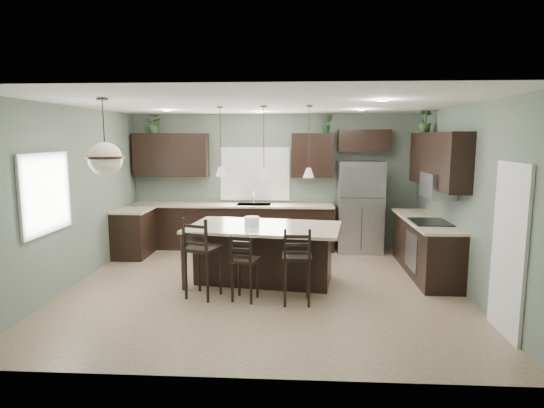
{
  "coord_description": "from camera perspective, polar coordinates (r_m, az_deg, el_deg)",
  "views": [
    {
      "loc": [
        0.53,
        -6.84,
        2.32
      ],
      "look_at": [
        0.1,
        0.4,
        1.25
      ],
      "focal_mm": 30.0,
      "sensor_mm": 36.0,
      "label": 1
    }
  ],
  "objects": [
    {
      "name": "ground",
      "position": [
        7.24,
        -0.99,
        -10.29
      ],
      "size": [
        6.0,
        6.0,
        0.0
      ],
      "primitive_type": "plane",
      "color": "#9E8466",
      "rests_on": "ground"
    },
    {
      "name": "window_back",
      "position": [
        9.65,
        -2.15,
        3.81
      ],
      "size": [
        1.35,
        0.02,
        1.0
      ],
      "primitive_type": "cube",
      "color": "white",
      "rests_on": "room_shell"
    },
    {
      "name": "back_upper_left",
      "position": [
        9.8,
        -12.55,
        6.03
      ],
      "size": [
        1.55,
        0.34,
        0.9
      ],
      "primitive_type": "cube",
      "color": "black",
      "rests_on": "room_shell"
    },
    {
      "name": "left_return_cabs",
      "position": [
        9.32,
        -16.99,
        -3.56
      ],
      "size": [
        0.6,
        0.9,
        0.9
      ],
      "primitive_type": "cube",
      "color": "black",
      "rests_on": "ground"
    },
    {
      "name": "fridge_header",
      "position": [
        9.52,
        11.48,
        7.8
      ],
      "size": [
        1.05,
        0.34,
        0.45
      ],
      "primitive_type": "cube",
      "color": "black",
      "rests_on": "room_shell"
    },
    {
      "name": "pendant_left",
      "position": [
        7.26,
        -6.49,
        7.78
      ],
      "size": [
        0.17,
        0.17,
        1.1
      ],
      "primitive_type": null,
      "color": "silver",
      "rests_on": "room_shell"
    },
    {
      "name": "faucet",
      "position": [
        9.37,
        -2.33,
        0.78
      ],
      "size": [
        0.02,
        0.02,
        0.28
      ],
      "primitive_type": "cylinder",
      "color": "silver",
      "rests_on": "back_countertop"
    },
    {
      "name": "chandelier",
      "position": [
        6.03,
        -20.31,
        7.88
      ],
      "size": [
        0.46,
        0.46,
        0.96
      ],
      "primitive_type": null,
      "color": "#FAE7CD",
      "rests_on": "room_shell"
    },
    {
      "name": "refrigerator",
      "position": [
        9.38,
        10.93,
        -0.32
      ],
      "size": [
        0.9,
        0.74,
        1.85
      ],
      "primitive_type": "cube",
      "color": "#9B9AA3",
      "rests_on": "ground"
    },
    {
      "name": "serving_dish",
      "position": [
        7.25,
        -2.55,
        -2.16
      ],
      "size": [
        0.24,
        0.24,
        0.14
      ],
      "primitive_type": "cylinder",
      "color": "white",
      "rests_on": "kitchen_island"
    },
    {
      "name": "bar_stool_center",
      "position": [
        6.53,
        -3.41,
        -7.95
      ],
      "size": [
        0.43,
        0.43,
        0.97
      ],
      "primitive_type": "cube",
      "rotation": [
        0.0,
        0.0,
        -0.23
      ],
      "color": "black",
      "rests_on": "ground"
    },
    {
      "name": "plant_right_wall",
      "position": [
        8.78,
        18.66,
        9.85
      ],
      "size": [
        0.29,
        0.29,
        0.42
      ],
      "primitive_type": "imported",
      "rotation": [
        0.0,
        0.0,
        0.24
      ],
      "color": "#2C4C21",
      "rests_on": "right_upper_cabs"
    },
    {
      "name": "plant_back_left",
      "position": [
        9.86,
        -14.52,
        9.69
      ],
      "size": [
        0.38,
        0.35,
        0.38
      ],
      "primitive_type": "imported",
      "rotation": [
        0.0,
        0.0,
        -0.16
      ],
      "color": "#365826",
      "rests_on": "back_upper_left"
    },
    {
      "name": "pendant_right",
      "position": [
        6.96,
        4.66,
        7.79
      ],
      "size": [
        0.17,
        0.17,
        1.1
      ],
      "primitive_type": null,
      "color": "silver",
      "rests_on": "room_shell"
    },
    {
      "name": "bar_stool_left",
      "position": [
        6.69,
        -8.66,
        -6.61
      ],
      "size": [
        0.57,
        0.57,
        1.2
      ],
      "primitive_type": "cube",
      "rotation": [
        0.0,
        0.0,
        -0.35
      ],
      "color": "black",
      "rests_on": "ground"
    },
    {
      "name": "room_shell",
      "position": [
        6.89,
        -1.03,
        3.22
      ],
      "size": [
        6.0,
        6.0,
        6.0
      ],
      "color": "slate",
      "rests_on": "ground"
    },
    {
      "name": "left_return_countertop",
      "position": [
        9.23,
        -17.0,
        -0.7
      ],
      "size": [
        0.66,
        0.96,
        0.04
      ],
      "primitive_type": "cube",
      "color": "beige",
      "rests_on": "left_return_cabs"
    },
    {
      "name": "back_upper_right",
      "position": [
        9.43,
        5.06,
        6.11
      ],
      "size": [
        0.85,
        0.34,
        0.9
      ],
      "primitive_type": "cube",
      "color": "black",
      "rests_on": "room_shell"
    },
    {
      "name": "pendant_center",
      "position": [
        7.08,
        -1.03,
        7.82
      ],
      "size": [
        0.17,
        0.17,
        1.1
      ],
      "primitive_type": null,
      "color": "silver",
      "rests_on": "room_shell"
    },
    {
      "name": "cooktop",
      "position": [
        7.87,
        19.21,
        -2.15
      ],
      "size": [
        0.58,
        0.75,
        0.02
      ],
      "primitive_type": "cube",
      "color": "black",
      "rests_on": "right_countertop"
    },
    {
      "name": "back_countertop",
      "position": [
        9.48,
        -5.02,
        -0.14
      ],
      "size": [
        4.2,
        0.66,
        0.04
      ],
      "primitive_type": "cube",
      "color": "beige",
      "rests_on": "back_lower_cabs"
    },
    {
      "name": "right_countertop",
      "position": [
        8.13,
        18.68,
        -1.97
      ],
      "size": [
        0.66,
        2.35,
        0.04
      ],
      "primitive_type": "cube",
      "color": "beige",
      "rests_on": "right_lower_cabs"
    },
    {
      "name": "kitchen_island",
      "position": [
        7.32,
        -0.99,
        -6.32
      ],
      "size": [
        2.54,
        1.66,
        0.92
      ],
      "primitive_type": "cube",
      "rotation": [
        0.0,
        0.0,
        -0.14
      ],
      "color": "black",
      "rests_on": "ground"
    },
    {
      "name": "wall_oven_front",
      "position": [
        7.9,
        17.04,
        -5.68
      ],
      "size": [
        0.01,
        0.72,
        0.6
      ],
      "primitive_type": "cube",
      "color": "gray",
      "rests_on": "right_lower_cabs"
    },
    {
      "name": "plant_back_right",
      "position": [
        9.41,
        6.97,
        9.98
      ],
      "size": [
        0.23,
        0.2,
        0.38
      ],
      "primitive_type": "imported",
      "rotation": [
        0.0,
        0.0,
        0.16
      ],
      "color": "#234920",
      "rests_on": "back_upper_right"
    },
    {
      "name": "back_lower_cabs",
      "position": [
        9.58,
        -4.96,
        -2.9
      ],
      "size": [
        4.2,
        0.6,
        0.9
      ],
      "primitive_type": "cube",
      "color": "black",
      "rests_on": "ground"
    },
    {
      "name": "window_left",
      "position": [
        7.03,
        -26.62,
        1.21
      ],
      "size": [
        0.02,
        1.1,
        1.0
      ],
      "primitive_type": "cube",
      "color": "white",
      "rests_on": "room_shell"
    },
    {
      "name": "sink_inset",
      "position": [
        9.42,
        -2.31,
        -0.07
      ],
      "size": [
        0.7,
        0.45,
        0.01
      ],
      "primitive_type": "cube",
      "color": "gray",
      "rests_on": "back_countertop"
    },
    {
      "name": "right_upper_cabs",
      "position": [
        8.06,
        20.06,
        5.25
      ],
      "size": [
        0.34,
        2.35,
        0.9
      ],
      "primitive_type": "cube",
      "color": "black",
      "rests_on": "room_shell"
    },
    {
      "name": "right_lower_cabs",
      "position": [
        8.23,
        18.66,
        -5.19
      ],
      "size": [
        0.6,
        2.35,
        0.9
      ],
      "primitive_type": "cube",
      "color": "black",
      "rests_on": "ground"
    },
    {
      "name": "microwave",
      "position": [
        7.81,
        20.13,
        2.22
      ],
      "size": [
        0.4,
        0.75,
        0.4
      ],
      "primitive_type": "cube",
      "color": "gray",
      "rests_on": "right_upper_cabs"
    },
    {
      "name": "pantry_door",
      "position": [
        5.97,
        27.58,
        -5.15
      ],
      "size": [
        0.04,
        0.82,
        2.04
      ],
      "primitive_type": "cube",
      "color": "white",
      "rests_on": "ground"
    },
    {
      "name": "bar_stool_right",
      "position": [
        6.39,
        3.13,
        -7.68
      ],
      "size": [
        0.42,
        0.42,
        1.1
      ],
      "primitive_type": "cube",
      "rotation": [
        0.0,
        0.0,
        0.03
      ],
      "color": "black",
      "rests_on": "ground"
    }
  ]
}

